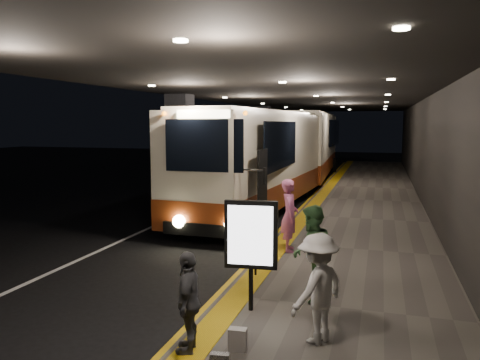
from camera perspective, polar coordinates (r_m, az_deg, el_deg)
The scene contains 17 objects.
ground at distance 12.95m, azimuth -8.29°, elevation -8.34°, with size 90.00×90.00×0.00m, color black.
lane_line_white at distance 18.11m, azimuth -6.74°, elevation -3.90°, with size 0.12×50.00×0.01m, color silver.
kerb_stripe_yellow at distance 16.91m, azimuth 6.30°, elevation -4.67°, with size 0.18×50.00×0.01m, color gold.
sidewalk at distance 16.64m, azimuth 14.49°, elevation -4.80°, with size 4.50×50.00×0.15m, color #514C44.
tactile_strip at distance 16.80m, azimuth 7.99°, elevation -4.25°, with size 0.50×50.00×0.01m, color gold.
terminal_wall at distance 16.38m, azimuth 22.72°, elevation 5.02°, with size 0.10×50.00×6.00m, color black.
support_columns at distance 16.79m, azimuth -7.27°, elevation 2.80°, with size 0.80×24.80×4.40m.
canopy at distance 16.58m, azimuth 7.04°, elevation 11.06°, with size 9.00×50.00×0.40m, color black.
coach_main at distance 18.05m, azimuth 2.43°, elevation 1.87°, with size 3.28×12.14×3.75m.
coach_second at distance 29.01m, azimuth 8.34°, elevation 3.87°, with size 3.09×12.52×3.91m.
passenger_boarding at distance 11.98m, azimuth 6.06°, elevation -4.29°, with size 0.67×0.44×1.84m, color #B25382.
passenger_waiting_green at distance 8.76m, azimuth 8.72°, elevation -8.80°, with size 0.86×0.53×1.77m, color #3F713F.
passenger_waiting_white at distance 7.19m, azimuth 9.48°, elevation -12.86°, with size 1.06×0.49×1.65m, color #B9B7B2.
passenger_waiting_grey at distance 6.89m, azimuth -6.28°, elevation -14.51°, with size 0.86×0.44×1.47m, color #414245.
bag_plain at distance 7.09m, azimuth -0.29°, elevation -18.86°, with size 0.26×0.15×0.33m, color #BDB5B1.
info_sign at distance 8.08m, azimuth 1.34°, elevation -6.94°, with size 0.92×0.22×1.94m.
stanchion_post at distance 10.11m, azimuth 1.92°, elevation -8.83°, with size 0.05×0.05×1.00m, color black.
Camera 1 is at (5.34, -11.29, 3.40)m, focal length 35.00 mm.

